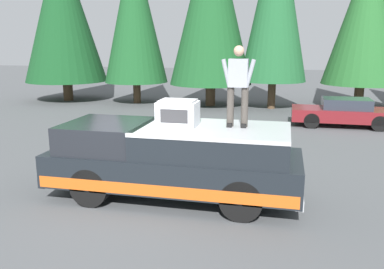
# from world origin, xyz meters

# --- Properties ---
(ground_plane) EXTENTS (90.00, 90.00, 0.00)m
(ground_plane) POSITION_xyz_m (0.00, 0.00, 0.00)
(ground_plane) COLOR #4C4F51
(pickup_truck) EXTENTS (2.01, 5.54, 1.65)m
(pickup_truck) POSITION_xyz_m (0.31, -0.56, 0.87)
(pickup_truck) COLOR black
(pickup_truck) RESTS_ON ground
(compressor_unit) EXTENTS (0.65, 0.84, 0.56)m
(compressor_unit) POSITION_xyz_m (0.31, -0.66, 1.93)
(compressor_unit) COLOR silver
(compressor_unit) RESTS_ON pickup_truck
(person_on_truck_bed) EXTENTS (0.29, 0.72, 1.69)m
(person_on_truck_bed) POSITION_xyz_m (0.51, -1.91, 2.55)
(person_on_truck_bed) COLOR #423D38
(person_on_truck_bed) RESTS_ON pickup_truck
(parked_car_maroon) EXTENTS (1.64, 4.10, 1.16)m
(parked_car_maroon) POSITION_xyz_m (9.43, -5.26, 0.58)
(parked_car_maroon) COLOR maroon
(parked_car_maroon) RESTS_ON ground
(conifer_left) EXTENTS (4.01, 4.01, 8.23)m
(conifer_left) POSITION_xyz_m (14.67, -6.67, 4.74)
(conifer_left) COLOR #4C3826
(conifer_left) RESTS_ON ground
(conifer_center_right) EXTENTS (4.39, 4.39, 9.88)m
(conifer_center_right) POSITION_xyz_m (13.62, 1.10, 5.53)
(conifer_center_right) COLOR #4C3826
(conifer_center_right) RESTS_ON ground
(conifer_right) EXTENTS (3.52, 3.52, 8.88)m
(conifer_right) POSITION_xyz_m (13.71, 5.38, 5.03)
(conifer_right) COLOR #4C3826
(conifer_right) RESTS_ON ground
(conifer_far_right) EXTENTS (4.67, 4.67, 9.20)m
(conifer_far_right) POSITION_xyz_m (13.78, 9.77, 5.16)
(conifer_far_right) COLOR #4C3826
(conifer_far_right) RESTS_ON ground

